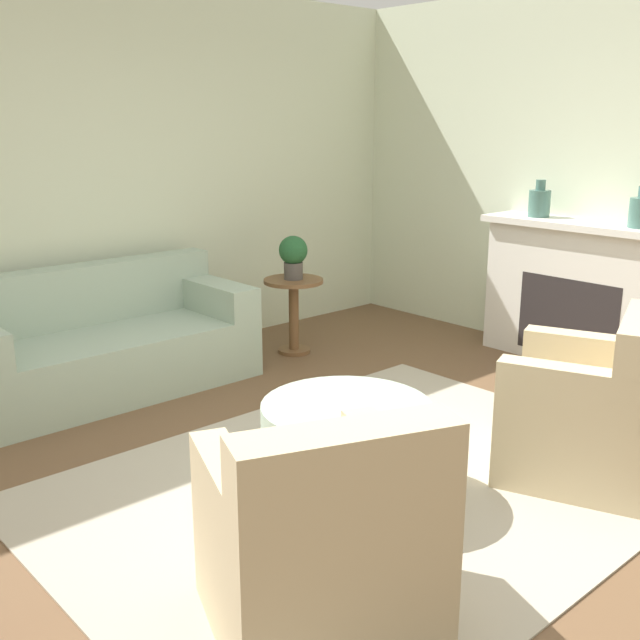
# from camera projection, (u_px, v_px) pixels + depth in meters

# --- Properties ---
(ground_plane) EXTENTS (16.00, 16.00, 0.00)m
(ground_plane) POSITION_uv_depth(u_px,v_px,m) (370.00, 487.00, 3.83)
(ground_plane) COLOR brown
(wall_back) EXTENTS (9.50, 0.12, 2.80)m
(wall_back) POSITION_uv_depth(u_px,v_px,m) (99.00, 178.00, 5.48)
(wall_back) COLOR beige
(wall_back) RESTS_ON ground_plane
(rug) EXTENTS (3.18, 2.41, 0.01)m
(rug) POSITION_uv_depth(u_px,v_px,m) (370.00, 486.00, 3.83)
(rug) COLOR #B2A893
(rug) RESTS_ON ground_plane
(couch) EXTENTS (2.00, 0.87, 0.84)m
(couch) POSITION_uv_depth(u_px,v_px,m) (103.00, 347.00, 5.14)
(couch) COLOR #9EB29E
(couch) RESTS_ON ground_plane
(armchair_left) EXTENTS (0.97, 0.95, 0.88)m
(armchair_left) POSITION_uv_depth(u_px,v_px,m) (322.00, 547.00, 2.66)
(armchair_left) COLOR #C6B289
(armchair_left) RESTS_ON rug
(armchair_right) EXTENTS (0.97, 0.95, 0.88)m
(armchair_right) POSITION_uv_depth(u_px,v_px,m) (590.00, 413.00, 3.87)
(armchair_right) COLOR #C6B289
(armchair_right) RESTS_ON rug
(ottoman_table) EXTENTS (0.84, 0.84, 0.47)m
(ottoman_table) POSITION_uv_depth(u_px,v_px,m) (346.00, 438.00, 3.68)
(ottoman_table) COLOR #9EB29E
(ottoman_table) RESTS_ON rug
(side_table) EXTENTS (0.47, 0.47, 0.60)m
(side_table) POSITION_uv_depth(u_px,v_px,m) (294.00, 303.00, 5.94)
(side_table) COLOR brown
(side_table) RESTS_ON ground_plane
(fireplace) EXTENTS (0.44, 1.58, 1.09)m
(fireplace) POSITION_uv_depth(u_px,v_px,m) (581.00, 290.00, 5.66)
(fireplace) COLOR silver
(fireplace) RESTS_ON ground_plane
(vase_mantel_near) EXTENTS (0.17, 0.17, 0.28)m
(vase_mantel_near) POSITION_uv_depth(u_px,v_px,m) (539.00, 202.00, 5.77)
(vase_mantel_near) COLOR #477066
(vase_mantel_near) RESTS_ON fireplace
(potted_plant_on_side_table) EXTENTS (0.23, 0.23, 0.34)m
(potted_plant_on_side_table) POSITION_uv_depth(u_px,v_px,m) (293.00, 254.00, 5.83)
(potted_plant_on_side_table) COLOR #4C4742
(potted_plant_on_side_table) RESTS_ON side_table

